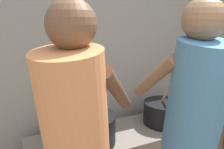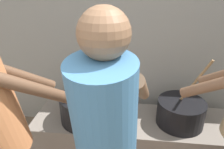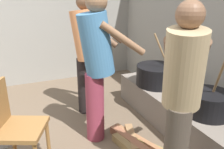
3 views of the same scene
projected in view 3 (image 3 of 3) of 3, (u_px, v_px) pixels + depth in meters
name	position (u px, v px, depth m)	size (l,w,h in m)	color
hearth_ledge	(178.00, 111.00, 2.92)	(2.04, 0.60, 0.38)	slate
cooking_pot_main	(157.00, 75.00, 3.20)	(0.55, 0.55, 0.72)	black
cooking_pot_secondary	(208.00, 103.00, 2.41)	(0.45, 0.45, 0.70)	black
cook_in_blue_shirt	(97.00, 60.00, 2.42)	(0.41, 0.70, 1.61)	#8C3347
cook_in_tan_shirt	(182.00, 90.00, 1.80)	(0.70, 0.66, 1.55)	#4C4238
cook_in_orange_shirt	(86.00, 48.00, 3.01)	(0.67, 0.71, 1.59)	black
chair_brown_wood	(13.00, 125.00, 2.04)	(0.53, 0.53, 0.88)	olive
metal_mixing_bowl	(3.00, 134.00, 2.67)	(0.40, 0.40, 0.13)	#B7B7BC
firewood_pile	(134.00, 143.00, 2.55)	(0.90, 0.46, 0.09)	olive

